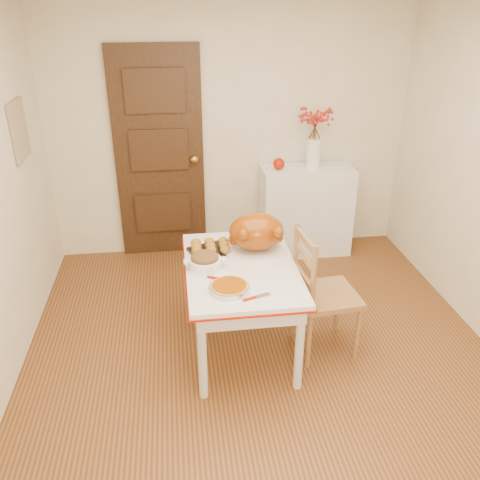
{
  "coord_description": "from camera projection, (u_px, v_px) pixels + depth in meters",
  "views": [
    {
      "loc": [
        -0.56,
        -2.84,
        2.44
      ],
      "look_at": [
        -0.13,
        0.32,
        0.88
      ],
      "focal_mm": 37.73,
      "sensor_mm": 36.0,
      "label": 1
    }
  ],
  "objects": [
    {
      "name": "shaker_pair",
      "position": [
        268.0,
        232.0,
        3.98
      ],
      "size": [
        0.1,
        0.06,
        0.09
      ],
      "primitive_type": null,
      "rotation": [
        0.0,
        0.0,
        0.3
      ],
      "color": "white",
      "rests_on": "kitchen_table"
    },
    {
      "name": "floor",
      "position": [
        264.0,
        367.0,
        3.67
      ],
      "size": [
        3.5,
        4.0,
        0.0
      ],
      "primitive_type": "cube",
      "color": "#4E2A0F",
      "rests_on": "ground"
    },
    {
      "name": "berry_vase",
      "position": [
        314.0,
        138.0,
        4.82
      ],
      "size": [
        0.31,
        0.31,
        0.6
      ],
      "primitive_type": null,
      "color": "white",
      "rests_on": "sideboard"
    },
    {
      "name": "apple",
      "position": [
        279.0,
        164.0,
        4.89
      ],
      "size": [
        0.11,
        0.11,
        0.11
      ],
      "primitive_type": "sphere",
      "color": "#A71300",
      "rests_on": "sideboard"
    },
    {
      "name": "pie_server",
      "position": [
        256.0,
        297.0,
        3.21
      ],
      "size": [
        0.2,
        0.11,
        0.01
      ],
      "primitive_type": null,
      "rotation": [
        0.0,
        0.0,
        0.34
      ],
      "color": "silver",
      "rests_on": "kitchen_table"
    },
    {
      "name": "carving_knife",
      "position": [
        224.0,
        279.0,
        3.4
      ],
      "size": [
        0.24,
        0.15,
        0.01
      ],
      "primitive_type": null,
      "rotation": [
        0.0,
        0.0,
        -0.43
      ],
      "color": "silver",
      "rests_on": "kitchen_table"
    },
    {
      "name": "stuffing_dish",
      "position": [
        205.0,
        261.0,
        3.53
      ],
      "size": [
        0.35,
        0.31,
        0.11
      ],
      "primitive_type": null,
      "rotation": [
        0.0,
        0.0,
        -0.29
      ],
      "color": "brown",
      "rests_on": "kitchen_table"
    },
    {
      "name": "chair_oak",
      "position": [
        327.0,
        292.0,
        3.66
      ],
      "size": [
        0.47,
        0.47,
        0.98
      ],
      "primitive_type": null,
      "rotation": [
        0.0,
        0.0,
        1.66
      ],
      "color": "olive",
      "rests_on": "floor"
    },
    {
      "name": "sideboard",
      "position": [
        305.0,
        211.0,
        5.14
      ],
      "size": [
        0.9,
        0.4,
        0.9
      ],
      "primitive_type": "cube",
      "color": "white",
      "rests_on": "floor"
    },
    {
      "name": "drinking_glass",
      "position": [
        242.0,
        231.0,
        3.98
      ],
      "size": [
        0.07,
        0.07,
        0.11
      ],
      "primitive_type": "cylinder",
      "rotation": [
        0.0,
        0.0,
        0.18
      ],
      "color": "white",
      "rests_on": "kitchen_table"
    },
    {
      "name": "turkey_platter",
      "position": [
        256.0,
        234.0,
        3.72
      ],
      "size": [
        0.49,
        0.4,
        0.3
      ],
      "primitive_type": null,
      "rotation": [
        0.0,
        0.0,
        -0.04
      ],
      "color": "#8F3E06",
      "rests_on": "kitchen_table"
    },
    {
      "name": "wall_back",
      "position": [
        230.0,
        130.0,
        4.9
      ],
      "size": [
        3.5,
        0.0,
        2.5
      ],
      "primitive_type": "cube",
      "color": "beige",
      "rests_on": "ground"
    },
    {
      "name": "kitchen_table",
      "position": [
        241.0,
        307.0,
        3.74
      ],
      "size": [
        0.8,
        1.17,
        0.7
      ],
      "primitive_type": null,
      "color": "white",
      "rests_on": "floor"
    },
    {
      "name": "photo_board",
      "position": [
        19.0,
        130.0,
        3.87
      ],
      "size": [
        0.03,
        0.35,
        0.45
      ],
      "primitive_type": "cube",
      "color": "tan",
      "rests_on": "ground"
    },
    {
      "name": "door_back",
      "position": [
        159.0,
        156.0,
        4.89
      ],
      "size": [
        0.85,
        0.06,
        2.06
      ],
      "primitive_type": "cube",
      "color": "black",
      "rests_on": "ground"
    },
    {
      "name": "rolls_tray",
      "position": [
        210.0,
        247.0,
        3.76
      ],
      "size": [
        0.36,
        0.32,
        0.08
      ],
      "primitive_type": null,
      "rotation": [
        0.0,
        0.0,
        0.35
      ],
      "color": "#9F611A",
      "rests_on": "kitchen_table"
    },
    {
      "name": "pumpkin_pie",
      "position": [
        229.0,
        287.0,
        3.28
      ],
      "size": [
        0.33,
        0.33,
        0.05
      ],
      "primitive_type": "cylinder",
      "rotation": [
        0.0,
        0.0,
        -0.33
      ],
      "color": "#8A3D00",
      "rests_on": "kitchen_table"
    }
  ]
}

